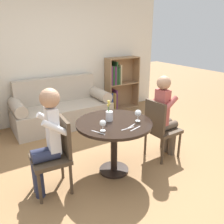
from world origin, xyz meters
TOP-DOWN VIEW (x-y plane):
  - ground_plane at (0.00, 0.00)m, footprint 16.00×16.00m
  - back_wall at (0.00, 2.36)m, footprint 5.20×0.05m
  - round_table at (0.00, 0.00)m, footprint 0.98×0.98m
  - couch at (0.00, 1.94)m, footprint 1.88×0.80m
  - bookshelf_right at (1.51, 2.21)m, footprint 0.81×0.28m
  - chair_left at (-0.77, 0.05)m, footprint 0.45×0.45m
  - chair_right at (0.77, -0.04)m, footprint 0.44×0.44m
  - person_left at (-0.86, 0.06)m, footprint 0.43×0.36m
  - person_right at (0.86, -0.03)m, footprint 0.43×0.35m
  - wine_glass_left at (-0.26, -0.16)m, footprint 0.08×0.08m
  - wine_glass_right at (0.28, -0.13)m, footprint 0.08×0.08m
  - flower_vase at (-0.03, 0.07)m, footprint 0.09×0.09m
  - knife_left_setting at (-0.33, -0.17)m, footprint 0.09×0.18m
  - fork_left_setting at (0.11, -0.23)m, footprint 0.18×0.08m
  - knife_right_setting at (0.03, -0.26)m, footprint 0.19×0.02m
  - fork_right_setting at (0.10, -0.31)m, footprint 0.19×0.06m

SIDE VIEW (x-z plane):
  - ground_plane at x=0.00m, z-range 0.00..0.00m
  - couch at x=0.00m, z-range -0.15..0.77m
  - chair_left at x=-0.77m, z-range 0.04..0.94m
  - chair_right at x=0.77m, z-range 0.04..0.94m
  - round_table at x=0.00m, z-range 0.23..0.95m
  - bookshelf_right at x=1.51m, z-range 0.00..1.21m
  - person_right at x=0.86m, z-range 0.03..1.28m
  - person_left at x=-0.86m, z-range 0.06..1.32m
  - knife_left_setting at x=-0.33m, z-range 0.73..0.73m
  - fork_left_setting at x=0.11m, z-range 0.73..0.73m
  - knife_right_setting at x=0.03m, z-range 0.73..0.73m
  - fork_right_setting at x=0.10m, z-range 0.73..0.73m
  - flower_vase at x=-0.03m, z-range 0.67..0.95m
  - wine_glass_left at x=-0.26m, z-range 0.75..0.88m
  - wine_glass_right at x=0.28m, z-range 0.75..0.90m
  - back_wall at x=0.00m, z-range 0.00..2.70m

